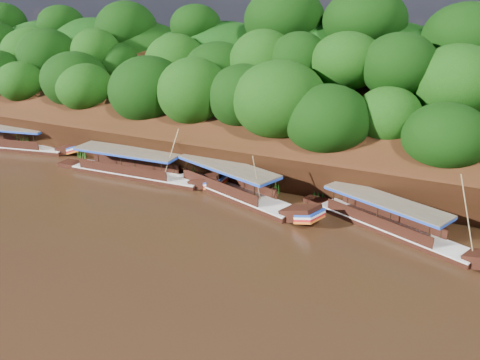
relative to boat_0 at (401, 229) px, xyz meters
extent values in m
plane|color=black|center=(-13.20, -6.22, -0.51)|extent=(160.00, 160.00, 0.00)
cube|color=black|center=(-13.20, 9.78, 2.99)|extent=(120.00, 16.12, 13.64)
cube|color=black|center=(-13.20, 19.78, -0.51)|extent=(120.00, 24.00, 12.00)
ellipsoid|color=#103E0A|center=(-49.20, 7.78, 2.69)|extent=(16.00, 8.00, 6.00)
ellipsoid|color=#103E0A|center=(-43.20, 15.78, 8.49)|extent=(20.00, 10.00, 8.00)
ellipsoid|color=#103E0A|center=(-19.20, 8.78, 2.99)|extent=(18.00, 8.00, 6.40)
ellipsoid|color=#103E0A|center=(-13.20, 16.78, 8.69)|extent=(24.00, 11.00, 8.40)
cube|color=black|center=(-0.66, 0.28, -0.51)|extent=(11.70, 6.42, 0.83)
cube|color=silver|center=(-0.66, 0.28, -0.12)|extent=(11.73, 6.47, 0.09)
cube|color=brown|center=(-1.35, 0.56, 1.71)|extent=(9.45, 5.71, 0.11)
cube|color=#1B40B2|center=(-1.35, 0.56, 1.60)|extent=(9.45, 5.71, 0.17)
cylinder|color=tan|center=(3.85, -2.10, 2.76)|extent=(1.57, 1.18, 5.45)
cube|color=black|center=(-13.76, 1.13, -0.51)|extent=(12.72, 6.27, 0.95)
cube|color=silver|center=(-13.76, 1.13, -0.06)|extent=(12.75, 6.34, 0.11)
cube|color=black|center=(-7.03, -1.16, 0.22)|extent=(3.40, 2.61, 1.78)
cube|color=#1B40B2|center=(-6.28, -1.42, 0.54)|extent=(2.06, 2.21, 0.65)
cube|color=red|center=(-6.28, -1.42, 0.18)|extent=(2.06, 2.21, 0.65)
cube|color=brown|center=(-14.51, 1.39, 2.03)|extent=(10.24, 5.72, 0.13)
cube|color=#1B40B2|center=(-14.51, 1.39, 1.90)|extent=(10.24, 5.72, 0.19)
cylinder|color=tan|center=(-10.97, -0.49, 2.12)|extent=(0.14, 1.56, 4.09)
cube|color=black|center=(-24.14, 1.24, -0.51)|extent=(13.41, 2.91, 0.91)
cube|color=silver|center=(-24.14, 1.24, -0.08)|extent=(13.42, 2.98, 0.10)
cube|color=black|center=(-16.66, 1.63, 0.19)|extent=(3.21, 1.83, 1.79)
cube|color=#1B40B2|center=(-15.83, 1.67, 0.49)|extent=(1.72, 1.81, 0.67)
cube|color=red|center=(-15.83, 1.67, 0.15)|extent=(1.72, 1.81, 0.67)
cube|color=brown|center=(-24.97, 1.19, 1.92)|extent=(10.55, 3.09, 0.12)
cube|color=#1B40B2|center=(-24.97, 1.19, 1.80)|extent=(10.55, 3.09, 0.18)
cylinder|color=tan|center=(-20.10, 1.25, 2.29)|extent=(1.11, 1.35, 4.43)
cube|color=black|center=(-41.39, 2.31, -0.51)|extent=(12.21, 4.66, 0.93)
cube|color=silver|center=(-41.39, 2.31, -0.07)|extent=(12.23, 4.73, 0.10)
cube|color=black|center=(-34.78, 3.68, 0.21)|extent=(3.14, 2.25, 1.72)
cube|color=#1B40B2|center=(-34.05, 3.83, 0.52)|extent=(1.81, 2.04, 0.62)
cube|color=red|center=(-34.05, 3.83, 0.17)|extent=(1.81, 2.04, 0.62)
cube|color=brown|center=(-42.13, 2.16, 1.98)|extent=(9.73, 4.47, 0.12)
cube|color=#1B40B2|center=(-42.13, 2.16, 1.85)|extent=(9.73, 4.47, 0.19)
cone|color=#1F5C17|center=(-40.77, 2.79, 0.45)|extent=(1.50, 1.50, 1.93)
cone|color=#1F5C17|center=(-32.65, 3.41, 0.25)|extent=(1.50, 1.50, 1.53)
cone|color=#1F5C17|center=(-27.23, 3.51, 0.30)|extent=(1.50, 1.50, 1.63)
cone|color=#1F5C17|center=(-19.34, 3.13, 0.30)|extent=(1.50, 1.50, 1.63)
cone|color=#1F5C17|center=(-11.28, 3.09, 0.26)|extent=(1.50, 1.50, 1.55)
cone|color=#1F5C17|center=(-6.96, 3.82, 0.43)|extent=(1.50, 1.50, 1.90)
cone|color=#1F5C17|center=(-1.24, 2.99, 0.17)|extent=(1.50, 1.50, 1.37)
camera|label=1|loc=(2.81, -31.39, 15.03)|focal=35.00mm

